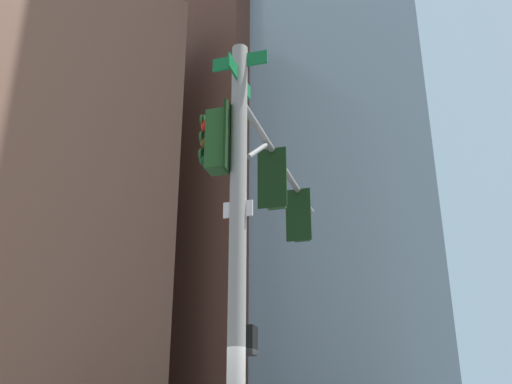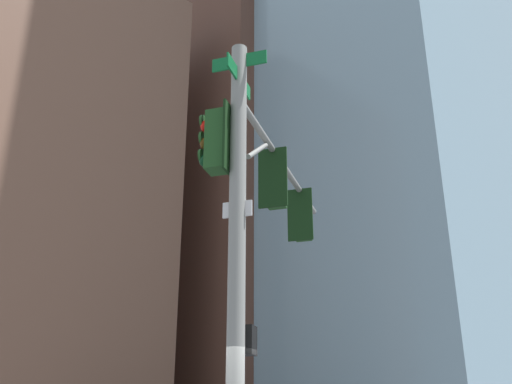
% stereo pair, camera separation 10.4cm
% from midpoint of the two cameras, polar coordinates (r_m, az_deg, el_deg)
% --- Properties ---
extents(signal_pole_assembly, '(5.25, 3.14, 7.27)m').
position_cam_midpoint_polar(signal_pole_assembly, '(9.89, -0.12, -2.09)').
color(signal_pole_assembly, gray).
rests_on(signal_pole_assembly, ground_plane).
extents(building_brick_nearside, '(24.28, 15.06, 43.60)m').
position_cam_midpoint_polar(building_brick_nearside, '(57.75, 1.91, -1.29)').
color(building_brick_nearside, brown).
rests_on(building_brick_nearside, ground_plane).
extents(building_glass_tower, '(24.21, 31.51, 83.72)m').
position_cam_midpoint_polar(building_glass_tower, '(64.74, 7.25, 16.90)').
color(building_glass_tower, '#8CB2C6').
rests_on(building_glass_tower, ground_plane).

